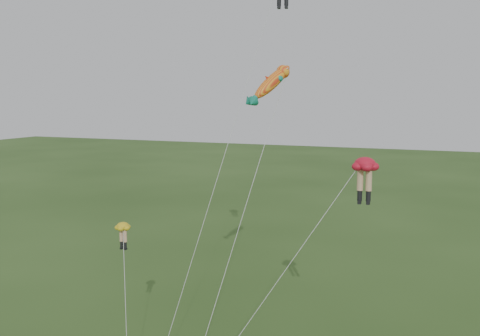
% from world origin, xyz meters
% --- Properties ---
extents(legs_kite_red_mid, '(8.92, 6.53, 13.39)m').
position_xyz_m(legs_kite_red_mid, '(8.53, 4.36, 12.64)').
color(legs_kite_red_mid, red).
rests_on(legs_kite_red_mid, ground).
extents(legs_kite_yellow, '(2.55, 3.40, 9.54)m').
position_xyz_m(legs_kite_yellow, '(-4.13, 0.07, 8.75)').
color(legs_kite_yellow, gold).
rests_on(legs_kite_yellow, ground).
extents(fish_kite, '(3.40, 10.16, 18.89)m').
position_xyz_m(fish_kite, '(2.43, 6.83, 17.43)').
color(fish_kite, orange).
rests_on(fish_kite, ground).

